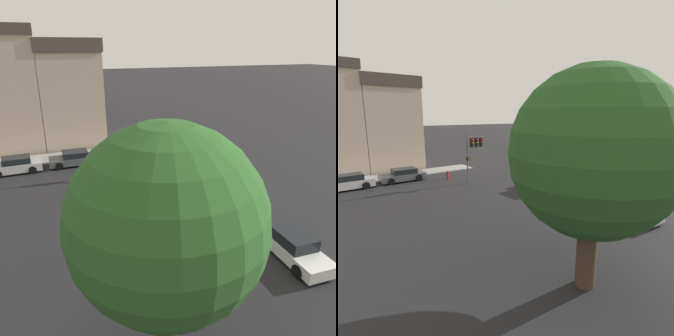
# 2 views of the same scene
# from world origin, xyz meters

# --- Properties ---
(ground_plane) EXTENTS (300.00, 300.00, 0.00)m
(ground_plane) POSITION_xyz_m (0.00, 0.00, 0.00)
(ground_plane) COLOR black
(street_tree) EXTENTS (6.39, 6.39, 8.68)m
(street_tree) POSITION_xyz_m (-11.33, 10.57, 5.45)
(street_tree) COLOR #423323
(street_tree) RESTS_ON ground_plane
(traffic_signal) EXTENTS (0.57, 2.38, 5.16)m
(traffic_signal) POSITION_xyz_m (6.02, 5.51, 3.69)
(traffic_signal) COLOR #515456
(traffic_signal) RESTS_ON ground_plane
(crossing_car_0) EXTENTS (4.76, 1.84, 1.45)m
(crossing_car_0) POSITION_xyz_m (-0.38, 2.04, 0.69)
(crossing_car_0) COLOR #4C5156
(crossing_car_0) RESTS_ON ground_plane
(crossing_car_1) EXTENTS (4.67, 2.03, 1.47)m
(crossing_car_1) POSITION_xyz_m (-8.37, 2.23, 0.69)
(crossing_car_1) COLOR silver
(crossing_car_1) RESTS_ON ground_plane
(parked_car_0) EXTENTS (2.10, 4.48, 1.35)m
(parked_car_0) POSITION_xyz_m (10.89, 11.33, 0.65)
(parked_car_0) COLOR #4C5156
(parked_car_0) RESTS_ON ground_plane
(parked_car_1) EXTENTS (2.05, 4.54, 1.44)m
(parked_car_1) POSITION_xyz_m (10.68, 16.42, 0.69)
(parked_car_1) COLOR #B7B7BC
(parked_car_1) RESTS_ON ground_plane
(fire_hydrant) EXTENTS (0.22, 0.22, 0.92)m
(fire_hydrant) POSITION_xyz_m (8.85, 7.23, 0.49)
(fire_hydrant) COLOR red
(fire_hydrant) RESTS_ON ground_plane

